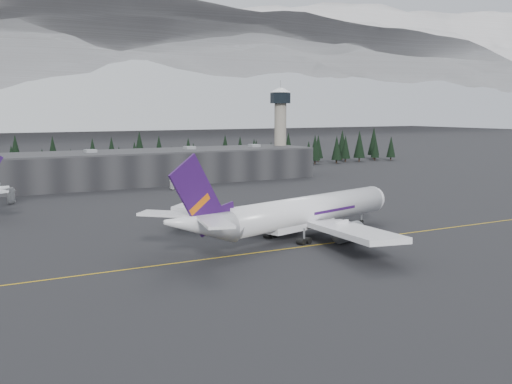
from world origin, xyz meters
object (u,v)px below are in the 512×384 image
terminal (117,168)px  jet_main (291,214)px  gse_vehicle_a (11,202)px  gse_vehicle_b (173,188)px  control_tower (280,121)px

terminal → jet_main: (0.33, -119.91, -0.52)m
terminal → gse_vehicle_a: 54.81m
terminal → jet_main: jet_main is taller
terminal → gse_vehicle_b: terminal is taller
terminal → gse_vehicle_a: (-43.80, -32.48, -5.59)m
gse_vehicle_a → control_tower: bearing=-13.1°
control_tower → gse_vehicle_a: (-118.80, -35.48, -22.69)m
control_tower → jet_main: size_ratio=0.55×
control_tower → gse_vehicle_b: control_tower is taller
terminal → jet_main: bearing=-89.8°
gse_vehicle_b → control_tower: bearing=85.5°
control_tower → jet_main: (-74.67, -122.91, -17.63)m
gse_vehicle_b → gse_vehicle_a: bearing=-110.5°
control_tower → gse_vehicle_a: control_tower is taller
gse_vehicle_b → terminal: bearing=177.7°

